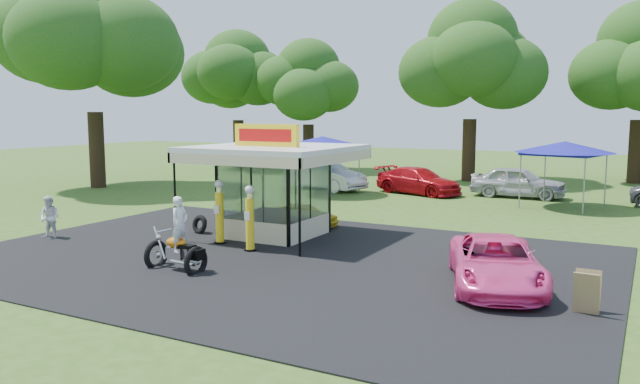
% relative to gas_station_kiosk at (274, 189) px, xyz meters
% --- Properties ---
extents(ground, '(120.00, 120.00, 0.00)m').
position_rel_gas_station_kiosk_xyz_m(ground, '(2.00, -4.99, -1.78)').
color(ground, '#35541A').
rests_on(ground, ground).
extents(asphalt_apron, '(20.00, 14.00, 0.04)m').
position_rel_gas_station_kiosk_xyz_m(asphalt_apron, '(2.00, -2.99, -1.76)').
color(asphalt_apron, black).
rests_on(asphalt_apron, ground).
extents(gas_station_kiosk, '(5.40, 5.40, 4.18)m').
position_rel_gas_station_kiosk_xyz_m(gas_station_kiosk, '(0.00, 0.00, 0.00)').
color(gas_station_kiosk, white).
rests_on(gas_station_kiosk, ground).
extents(gas_pump_left, '(0.42, 0.42, 2.28)m').
position_rel_gas_station_kiosk_xyz_m(gas_pump_left, '(-0.94, -2.11, -0.69)').
color(gas_pump_left, black).
rests_on(gas_pump_left, ground).
extents(gas_pump_right, '(0.42, 0.42, 2.23)m').
position_rel_gas_station_kiosk_xyz_m(gas_pump_right, '(0.67, -2.58, -0.71)').
color(gas_pump_right, black).
rests_on(gas_pump_right, ground).
extents(motorcycle, '(1.96, 1.03, 2.29)m').
position_rel_gas_station_kiosk_xyz_m(motorcycle, '(0.29, -5.66, -0.89)').
color(motorcycle, black).
rests_on(motorcycle, ground).
extents(spare_tires, '(0.88, 0.59, 0.73)m').
position_rel_gas_station_kiosk_xyz_m(spare_tires, '(-2.78, -0.95, -1.43)').
color(spare_tires, black).
rests_on(spare_tires, ground).
extents(a_frame_sign, '(0.57, 0.51, 1.02)m').
position_rel_gas_station_kiosk_xyz_m(a_frame_sign, '(11.15, -4.29, -1.27)').
color(a_frame_sign, '#593819').
rests_on(a_frame_sign, ground).
extents(kiosk_car, '(2.82, 1.13, 0.96)m').
position_rel_gas_station_kiosk_xyz_m(kiosk_car, '(-0.00, 2.21, -1.30)').
color(kiosk_car, yellow).
rests_on(kiosk_car, ground).
extents(pink_sedan, '(3.68, 5.28, 1.34)m').
position_rel_gas_station_kiosk_xyz_m(pink_sedan, '(8.81, -3.05, -1.11)').
color(pink_sedan, '#FC4499').
rests_on(pink_sedan, ground).
extents(spectator_west, '(0.89, 0.77, 1.57)m').
position_rel_gas_station_kiosk_xyz_m(spectator_west, '(-6.99, -4.27, -1.00)').
color(spectator_west, white).
rests_on(spectator_west, ground).
extents(bg_car_a, '(5.38, 3.08, 1.68)m').
position_rel_gas_station_kiosk_xyz_m(bg_car_a, '(-4.74, 13.16, -0.94)').
color(bg_car_a, white).
rests_on(bg_car_a, ground).
extents(bg_car_b, '(5.53, 3.53, 1.49)m').
position_rel_gas_station_kiosk_xyz_m(bg_car_b, '(0.69, 14.01, -1.04)').
color(bg_car_b, '#B70E15').
rests_on(bg_car_b, ground).
extents(bg_car_c, '(4.96, 2.03, 1.69)m').
position_rel_gas_station_kiosk_xyz_m(bg_car_c, '(5.91, 15.19, -0.94)').
color(bg_car_c, '#B0B0B5').
rests_on(bg_car_c, ground).
extents(tent_west, '(4.65, 4.65, 3.25)m').
position_rel_gas_station_kiosk_xyz_m(tent_west, '(-4.07, 11.42, 1.16)').
color(tent_west, gray).
rests_on(tent_west, ground).
extents(tent_east, '(4.60, 4.60, 3.21)m').
position_rel_gas_station_kiosk_xyz_m(tent_east, '(8.52, 12.43, 1.13)').
color(tent_east, gray).
rests_on(tent_east, ground).
extents(oak_far_a, '(9.24, 9.24, 10.95)m').
position_rel_gas_station_kiosk_xyz_m(oak_far_a, '(-18.07, 22.94, 5.19)').
color(oak_far_a, black).
rests_on(oak_far_a, ground).
extents(oak_far_b, '(8.38, 8.38, 9.99)m').
position_rel_gas_station_kiosk_xyz_m(oak_far_b, '(-11.69, 23.39, 4.59)').
color(oak_far_b, black).
rests_on(oak_far_b, ground).
extents(oak_far_c, '(9.90, 9.90, 11.66)m').
position_rel_gas_station_kiosk_xyz_m(oak_far_c, '(1.38, 22.03, 5.62)').
color(oak_far_c, black).
rests_on(oak_far_c, ground).
extents(oak_near, '(11.79, 11.79, 13.58)m').
position_rel_gas_station_kiosk_xyz_m(oak_near, '(-17.64, 7.64, 6.73)').
color(oak_near, black).
rests_on(oak_near, ground).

